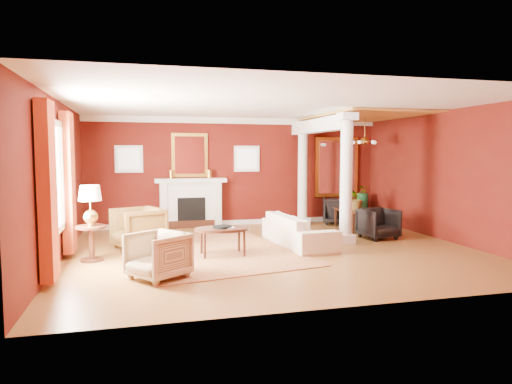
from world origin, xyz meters
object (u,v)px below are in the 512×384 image
object	(u,v)px
armchair_leopard	(138,226)
side_table	(91,211)
dining_table	(357,214)
armchair_stripe	(158,253)
coffee_table	(222,230)
sofa	(299,225)

from	to	relation	value
armchair_leopard	side_table	bearing A→B (deg)	-65.63
armchair_leopard	dining_table	size ratio (longest dim) A/B	0.65
armchair_stripe	dining_table	xyz separation A→B (m)	(5.12, 3.45, -0.00)
armchair_leopard	side_table	distance (m)	1.29
armchair_leopard	coffee_table	distance (m)	1.88
armchair_leopard	coffee_table	bearing A→B (deg)	32.44
armchair_stripe	dining_table	distance (m)	6.18
sofa	side_table	distance (m)	4.17
sofa	armchair_leopard	distance (m)	3.33
armchair_leopard	side_table	xyz separation A→B (m)	(-0.82, -0.90, 0.45)
armchair_leopard	side_table	size ratio (longest dim) A/B	0.67
side_table	dining_table	size ratio (longest dim) A/B	0.96
armchair_leopard	coffee_table	world-z (taller)	armchair_leopard
armchair_leopard	dining_table	world-z (taller)	armchair_leopard
armchair_stripe	coffee_table	distance (m)	1.83
side_table	sofa	bearing A→B (deg)	6.08
armchair_leopard	dining_table	xyz separation A→B (m)	(5.43, 1.06, -0.06)
sofa	side_table	xyz separation A→B (m)	(-4.11, -0.44, 0.47)
coffee_table	side_table	distance (m)	2.41
armchair_leopard	sofa	bearing A→B (deg)	58.77
sofa	armchair_leopard	xyz separation A→B (m)	(-3.30, 0.46, 0.03)
sofa	armchair_stripe	world-z (taller)	sofa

